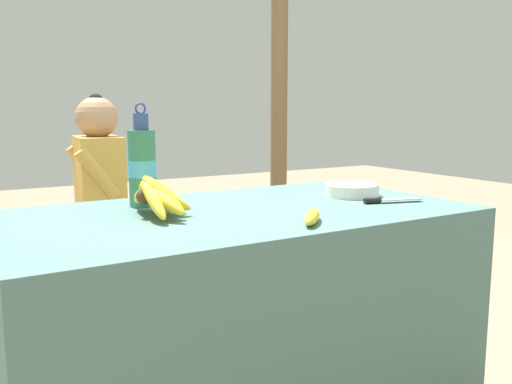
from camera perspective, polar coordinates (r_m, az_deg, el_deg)
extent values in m
cube|color=#4C706B|center=(1.74, -1.82, -13.47)|extent=(1.39, 0.76, 0.71)
sphere|color=#4C381E|center=(1.54, -11.66, -0.42)|extent=(0.05, 0.05, 0.05)
ellipsoid|color=yellow|center=(1.48, -10.76, -0.78)|extent=(0.04, 0.16, 0.12)
ellipsoid|color=yellow|center=(1.49, -9.94, -0.74)|extent=(0.11, 0.17, 0.10)
ellipsoid|color=yellow|center=(1.51, -9.69, -0.42)|extent=(0.13, 0.14, 0.13)
ellipsoid|color=yellow|center=(1.54, -9.44, -0.43)|extent=(0.16, 0.08, 0.11)
ellipsoid|color=yellow|center=(1.56, -9.58, -0.11)|extent=(0.14, 0.03, 0.13)
ellipsoid|color=yellow|center=(1.57, -10.10, -0.17)|extent=(0.14, 0.07, 0.12)
ellipsoid|color=yellow|center=(1.59, -10.79, -0.17)|extent=(0.14, 0.15, 0.11)
ellipsoid|color=yellow|center=(1.59, -11.50, -0.11)|extent=(0.09, 0.15, 0.12)
ellipsoid|color=yellow|center=(1.60, -12.04, -0.37)|extent=(0.06, 0.16, 0.09)
cylinder|color=white|center=(1.92, 10.08, 0.15)|extent=(0.19, 0.19, 0.04)
torus|color=white|center=(1.92, 10.09, 0.70)|extent=(0.19, 0.19, 0.02)
cylinder|color=#D1B77A|center=(1.92, 10.09, 0.82)|extent=(0.15, 0.15, 0.01)
cylinder|color=#337556|center=(1.71, -11.88, 2.43)|extent=(0.08, 0.08, 0.24)
cylinder|color=#47A8D1|center=(1.71, -11.88, 2.43)|extent=(0.09, 0.09, 0.05)
cylinder|color=#33477F|center=(1.70, -12.03, 7.24)|extent=(0.05, 0.05, 0.05)
torus|color=#33477F|center=(1.70, -12.08, 8.60)|extent=(0.04, 0.01, 0.04)
ellipsoid|color=yellow|center=(1.44, 5.92, -2.59)|extent=(0.14, 0.14, 0.04)
cube|color=#BCBCC1|center=(1.82, 14.98, -0.75)|extent=(0.15, 0.07, 0.00)
cylinder|color=black|center=(1.77, 12.15, -0.90)|extent=(0.06, 0.03, 0.02)
cube|color=brown|center=(2.83, -14.06, -4.19)|extent=(1.89, 0.32, 0.04)
cube|color=brown|center=(3.12, 1.85, -6.60)|extent=(0.06, 0.06, 0.37)
cube|color=brown|center=(3.32, -0.40, -5.67)|extent=(0.06, 0.06, 0.37)
cylinder|color=#564C60|center=(2.71, -20.84, -9.20)|extent=(0.09, 0.09, 0.41)
cylinder|color=#564C60|center=(2.66, -18.50, -4.62)|extent=(0.31, 0.12, 0.09)
cylinder|color=#564C60|center=(2.89, -21.11, -8.11)|extent=(0.09, 0.09, 0.41)
cylinder|color=#564C60|center=(2.84, -18.93, -3.80)|extent=(0.31, 0.12, 0.09)
cube|color=gold|center=(2.73, -16.14, 0.67)|extent=(0.24, 0.36, 0.47)
cylinder|color=gold|center=(2.56, -16.32, 1.83)|extent=(0.21, 0.09, 0.25)
cylinder|color=gold|center=(2.88, -17.29, 2.51)|extent=(0.21, 0.09, 0.25)
sphere|color=tan|center=(2.70, -16.43, 7.52)|extent=(0.20, 0.20, 0.20)
sphere|color=black|center=(2.70, -16.50, 9.10)|extent=(0.08, 0.08, 0.08)
sphere|color=#4C381E|center=(3.00, -4.59, -1.81)|extent=(0.04, 0.04, 0.04)
ellipsoid|color=#9EB24C|center=(2.96, -4.19, -2.03)|extent=(0.04, 0.13, 0.10)
ellipsoid|color=#9EB24C|center=(2.99, -3.71, -1.92)|extent=(0.11, 0.13, 0.09)
ellipsoid|color=#9EB24C|center=(3.00, -3.66, -1.79)|extent=(0.12, 0.08, 0.11)
ellipsoid|color=#9EB24C|center=(3.03, -3.72, -1.79)|extent=(0.14, 0.03, 0.08)
ellipsoid|color=#9EB24C|center=(3.05, -3.89, -1.69)|extent=(0.15, 0.09, 0.10)
ellipsoid|color=#9EB24C|center=(3.06, -4.60, -1.73)|extent=(0.09, 0.14, 0.09)
ellipsoid|color=#9EB24C|center=(3.06, -4.74, -1.70)|extent=(0.08, 0.16, 0.10)
cylinder|color=brown|center=(3.67, 2.45, 11.82)|extent=(0.11, 0.11, 2.42)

